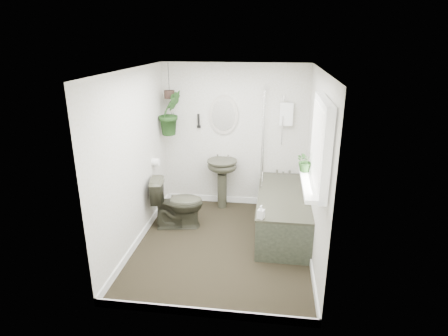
# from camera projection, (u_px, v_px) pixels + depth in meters

# --- Properties ---
(floor) EXTENTS (2.30, 2.80, 0.02)m
(floor) POSITION_uv_depth(u_px,v_px,m) (223.00, 245.00, 5.07)
(floor) COLOR black
(floor) RESTS_ON ground
(ceiling) EXTENTS (2.30, 2.80, 0.02)m
(ceiling) POSITION_uv_depth(u_px,v_px,m) (222.00, 69.00, 4.30)
(ceiling) COLOR white
(ceiling) RESTS_ON ground
(wall_back) EXTENTS (2.30, 0.02, 2.30)m
(wall_back) POSITION_uv_depth(u_px,v_px,m) (234.00, 136.00, 6.00)
(wall_back) COLOR silver
(wall_back) RESTS_ON ground
(wall_front) EXTENTS (2.30, 0.02, 2.30)m
(wall_front) POSITION_uv_depth(u_px,v_px,m) (201.00, 214.00, 3.36)
(wall_front) COLOR silver
(wall_front) RESTS_ON ground
(wall_left) EXTENTS (0.02, 2.80, 2.30)m
(wall_left) POSITION_uv_depth(u_px,v_px,m) (134.00, 161.00, 4.83)
(wall_left) COLOR silver
(wall_left) RESTS_ON ground
(wall_right) EXTENTS (0.02, 2.80, 2.30)m
(wall_right) POSITION_uv_depth(u_px,v_px,m) (317.00, 169.00, 4.54)
(wall_right) COLOR silver
(wall_right) RESTS_ON ground
(skirting) EXTENTS (2.30, 2.80, 0.10)m
(skirting) POSITION_uv_depth(u_px,v_px,m) (223.00, 241.00, 5.05)
(skirting) COLOR white
(skirting) RESTS_ON floor
(bathtub) EXTENTS (0.72, 1.72, 0.58)m
(bathtub) POSITION_uv_depth(u_px,v_px,m) (283.00, 213.00, 5.34)
(bathtub) COLOR #313225
(bathtub) RESTS_ON floor
(bath_screen) EXTENTS (0.04, 0.72, 1.40)m
(bath_screen) POSITION_uv_depth(u_px,v_px,m) (263.00, 136.00, 5.51)
(bath_screen) COLOR silver
(bath_screen) RESTS_ON bathtub
(shower_box) EXTENTS (0.20, 0.10, 0.35)m
(shower_box) POSITION_uv_depth(u_px,v_px,m) (286.00, 114.00, 5.70)
(shower_box) COLOR white
(shower_box) RESTS_ON wall_back
(oval_mirror) EXTENTS (0.46, 0.03, 0.62)m
(oval_mirror) POSITION_uv_depth(u_px,v_px,m) (224.00, 115.00, 5.87)
(oval_mirror) COLOR #B1A99B
(oval_mirror) RESTS_ON wall_back
(wall_sconce) EXTENTS (0.04, 0.04, 0.22)m
(wall_sconce) POSITION_uv_depth(u_px,v_px,m) (199.00, 121.00, 5.94)
(wall_sconce) COLOR black
(wall_sconce) RESTS_ON wall_back
(toilet_roll_holder) EXTENTS (0.11, 0.11, 0.11)m
(toilet_roll_holder) POSITION_uv_depth(u_px,v_px,m) (156.00, 162.00, 5.56)
(toilet_roll_holder) COLOR white
(toilet_roll_holder) RESTS_ON wall_left
(window_recess) EXTENTS (0.08, 1.00, 0.90)m
(window_recess) POSITION_uv_depth(u_px,v_px,m) (321.00, 144.00, 3.73)
(window_recess) COLOR white
(window_recess) RESTS_ON wall_right
(window_sill) EXTENTS (0.18, 1.00, 0.04)m
(window_sill) POSITION_uv_depth(u_px,v_px,m) (310.00, 183.00, 3.87)
(window_sill) COLOR white
(window_sill) RESTS_ON wall_right
(window_blinds) EXTENTS (0.01, 0.86, 0.76)m
(window_blinds) POSITION_uv_depth(u_px,v_px,m) (316.00, 144.00, 3.73)
(window_blinds) COLOR white
(window_blinds) RESTS_ON wall_right
(toilet) EXTENTS (0.80, 0.55, 0.75)m
(toilet) POSITION_uv_depth(u_px,v_px,m) (177.00, 203.00, 5.45)
(toilet) COLOR #313225
(toilet) RESTS_ON floor
(pedestal_sink) EXTENTS (0.57, 0.52, 0.82)m
(pedestal_sink) POSITION_uv_depth(u_px,v_px,m) (222.00, 184.00, 6.06)
(pedestal_sink) COLOR #313225
(pedestal_sink) RESTS_ON floor
(sill_plant) EXTENTS (0.28, 0.26, 0.24)m
(sill_plant) POSITION_uv_depth(u_px,v_px,m) (306.00, 161.00, 4.11)
(sill_plant) COLOR black
(sill_plant) RESTS_ON window_sill
(hanging_plant) EXTENTS (0.48, 0.48, 0.69)m
(hanging_plant) POSITION_uv_depth(u_px,v_px,m) (170.00, 113.00, 5.75)
(hanging_plant) COLOR black
(hanging_plant) RESTS_ON ceiling
(soap_bottle) EXTENTS (0.10, 0.10, 0.17)m
(soap_bottle) POSITION_uv_depth(u_px,v_px,m) (261.00, 212.00, 4.51)
(soap_bottle) COLOR #362D2C
(soap_bottle) RESTS_ON bathtub
(hanging_pot) EXTENTS (0.16, 0.16, 0.12)m
(hanging_pot) POSITION_uv_depth(u_px,v_px,m) (169.00, 94.00, 5.66)
(hanging_pot) COLOR black
(hanging_pot) RESTS_ON ceiling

